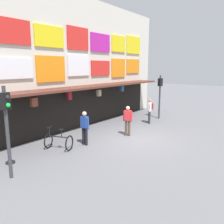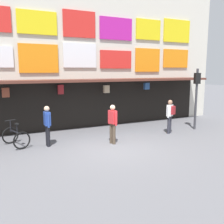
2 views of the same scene
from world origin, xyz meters
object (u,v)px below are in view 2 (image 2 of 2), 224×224
at_px(traffic_light_far, 197,89).
at_px(pedestrian_in_blue, 113,122).
at_px(pedestrian_in_purple, 170,114).
at_px(pedestrian_in_green, 47,124).
at_px(bicycle_parked, 16,137).

distance_m(traffic_light_far, pedestrian_in_blue, 5.30).
height_order(traffic_light_far, pedestrian_in_blue, traffic_light_far).
height_order(traffic_light_far, pedestrian_in_purple, traffic_light_far).
bearing_deg(pedestrian_in_green, pedestrian_in_blue, -18.31).
bearing_deg(pedestrian_in_green, pedestrian_in_purple, -4.66).
relative_size(traffic_light_far, bicycle_parked, 2.41).
relative_size(traffic_light_far, pedestrian_in_green, 1.90).
height_order(pedestrian_in_green, pedestrian_in_purple, same).
relative_size(pedestrian_in_purple, pedestrian_in_blue, 1.00).
distance_m(pedestrian_in_green, pedestrian_in_purple, 5.93).
height_order(pedestrian_in_purple, pedestrian_in_blue, same).
bearing_deg(traffic_light_far, pedestrian_in_blue, -174.10).
distance_m(traffic_light_far, pedestrian_in_green, 7.80).
xyz_separation_m(pedestrian_in_green, pedestrian_in_blue, (2.57, -0.85, 0.00)).
height_order(traffic_light_far, bicycle_parked, traffic_light_far).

